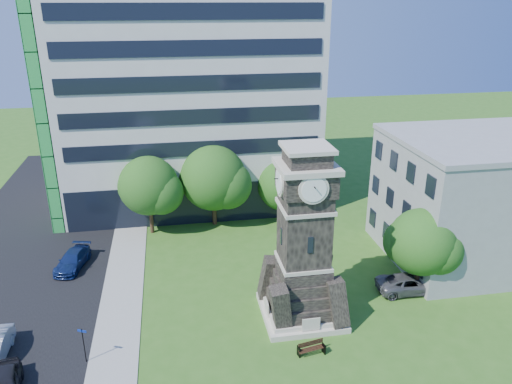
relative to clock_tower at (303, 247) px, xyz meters
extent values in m
plane|color=#31601B|center=(-3.00, -2.00, -5.28)|extent=(160.00, 160.00, 0.00)
cube|color=gray|center=(-12.50, 3.00, -5.25)|extent=(3.00, 70.00, 0.06)
cube|color=beige|center=(0.00, 0.00, -5.08)|extent=(5.40, 5.40, 0.40)
cube|color=beige|center=(0.00, 0.00, -4.73)|extent=(4.80, 4.80, 0.30)
cube|color=black|center=(0.00, 0.00, 1.92)|extent=(3.00, 3.00, 6.40)
cube|color=beige|center=(0.00, 0.00, -1.08)|extent=(3.25, 3.25, 0.25)
cube|color=beige|center=(0.00, 0.00, 2.92)|extent=(3.25, 3.25, 0.25)
cube|color=black|center=(0.00, -1.52, 0.92)|extent=(0.35, 0.08, 1.10)
cube|color=black|center=(0.00, 0.00, 4.72)|extent=(3.30, 3.30, 1.60)
cube|color=beige|center=(0.00, 0.00, 5.62)|extent=(3.70, 3.70, 0.35)
cylinder|color=white|center=(0.00, -1.77, 4.72)|extent=(1.56, 0.06, 1.56)
cylinder|color=white|center=(-1.77, 0.00, 4.72)|extent=(0.06, 1.56, 1.56)
cube|color=black|center=(0.00, 0.00, 6.22)|extent=(2.60, 2.60, 0.90)
cube|color=beige|center=(0.00, 0.00, 6.82)|extent=(3.00, 3.00, 0.25)
cube|color=silver|center=(-6.00, 24.00, 8.72)|extent=(25.00, 15.00, 28.00)
cube|color=black|center=(-6.00, 16.80, -3.28)|extent=(24.50, 0.80, 4.00)
cube|color=#939699|center=(17.00, 6.00, -0.28)|extent=(15.00, 12.00, 10.00)
cube|color=#939699|center=(17.00, 6.00, 4.92)|extent=(15.20, 12.20, 0.40)
imported|color=navy|center=(-16.74, 9.61, -4.62)|extent=(2.85, 4.85, 1.32)
imported|color=#54545A|center=(8.73, 1.42, -4.60)|extent=(4.98, 2.41, 1.37)
cube|color=black|center=(-1.27, -4.22, -4.95)|extent=(0.06, 0.43, 0.66)
cube|color=black|center=(0.34, -4.22, -4.95)|extent=(0.06, 0.43, 0.66)
cube|color=#321A11|center=(-0.47, -4.22, -4.85)|extent=(1.71, 0.46, 0.04)
cube|color=#321A11|center=(-0.47, -4.01, -4.59)|extent=(1.71, 0.04, 0.38)
cylinder|color=black|center=(-14.11, -2.48, -4.08)|extent=(0.06, 0.06, 2.40)
cube|color=#0E1F9C|center=(-14.11, -2.48, -3.03)|extent=(0.58, 0.04, 0.14)
cylinder|color=#332114|center=(-10.45, 15.14, -3.91)|extent=(0.36, 0.36, 2.74)
sphere|color=#2D6C20|center=(-10.45, 15.14, -0.56)|extent=(5.44, 5.44, 5.44)
sphere|color=#2D6C20|center=(-9.36, 14.60, -1.09)|extent=(4.08, 4.08, 4.08)
sphere|color=#2D6C20|center=(-11.40, 15.82, -0.87)|extent=(3.81, 3.81, 3.81)
cylinder|color=#332114|center=(-4.47, 16.01, -3.89)|extent=(0.41, 0.41, 2.78)
sphere|color=#285C1B|center=(-4.47, 16.01, -0.49)|extent=(6.23, 6.23, 6.23)
sphere|color=#285C1B|center=(-3.22, 15.39, -1.03)|extent=(4.67, 4.67, 4.67)
sphere|color=#285C1B|center=(-5.56, 16.79, -0.80)|extent=(4.36, 4.36, 4.36)
cylinder|color=#332114|center=(2.47, 16.38, -4.27)|extent=(0.35, 0.35, 2.03)
sphere|color=#2B611D|center=(2.47, 16.38, -1.79)|extent=(5.14, 5.14, 5.14)
sphere|color=#2B611D|center=(3.50, 15.87, -2.18)|extent=(3.85, 3.85, 3.85)
sphere|color=#2B611D|center=(1.57, 17.02, -2.01)|extent=(3.60, 3.60, 3.60)
cylinder|color=#332114|center=(9.40, 1.55, -4.11)|extent=(0.36, 0.36, 2.35)
sphere|color=#2D6A1F|center=(9.40, 1.55, -1.23)|extent=(4.96, 4.96, 4.96)
sphere|color=#2D6A1F|center=(10.39, 1.05, -1.69)|extent=(3.72, 3.72, 3.72)
sphere|color=#2D6A1F|center=(8.53, 2.17, -1.49)|extent=(3.47, 3.47, 3.47)
camera|label=1|loc=(-8.23, -28.40, 15.36)|focal=35.00mm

